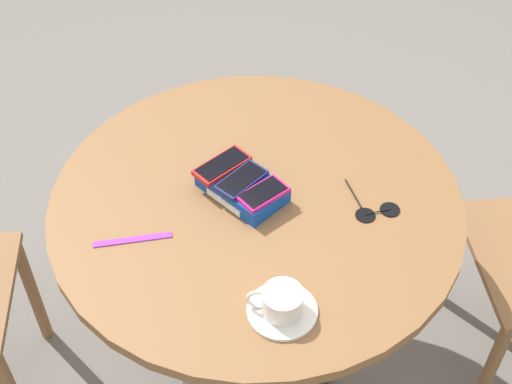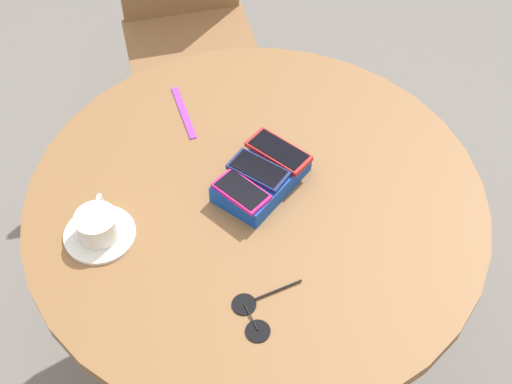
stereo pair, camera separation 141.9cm
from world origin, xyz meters
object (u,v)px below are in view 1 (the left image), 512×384
object	(u,v)px
round_table	(256,235)
saucer	(282,311)
phone_box	(242,187)
sunglasses	(375,210)
phone_magenta	(263,193)
phone_navy	(242,180)
coffee_cup	(281,301)
lanyard_strap	(133,240)
phone_red	(221,166)

from	to	relation	value
round_table	saucer	world-z (taller)	saucer
phone_box	round_table	bearing A→B (deg)	10.94
saucer	sunglasses	distance (m)	0.37
round_table	phone_magenta	bearing A→B (deg)	-26.97
saucer	phone_magenta	bearing A→B (deg)	133.84
phone_magenta	phone_navy	bearing A→B (deg)	176.36
sunglasses	phone_magenta	bearing A→B (deg)	-145.61
coffee_cup	lanyard_strap	size ratio (longest dim) A/B	0.62
coffee_cup	lanyard_strap	xyz separation A→B (m)	(-0.38, -0.04, -0.04)
phone_red	phone_magenta	distance (m)	0.14
phone_magenta	lanyard_strap	world-z (taller)	phone_magenta
phone_red	lanyard_strap	world-z (taller)	phone_red
phone_box	lanyard_strap	xyz separation A→B (m)	(-0.11, -0.27, -0.02)
round_table	phone_box	bearing A→B (deg)	-169.06
phone_box	phone_navy	bearing A→B (deg)	-60.83
round_table	phone_magenta	world-z (taller)	phone_magenta
coffee_cup	round_table	bearing A→B (deg)	135.42
saucer	lanyard_strap	xyz separation A→B (m)	(-0.38, -0.04, -0.00)
lanyard_strap	phone_box	bearing A→B (deg)	68.10
phone_box	phone_red	xyz separation A→B (m)	(-0.07, 0.01, 0.03)
phone_red	coffee_cup	xyz separation A→B (m)	(0.34, -0.23, -0.01)
round_table	phone_navy	distance (m)	0.19
phone_box	phone_red	bearing A→B (deg)	175.60
phone_magenta	coffee_cup	bearing A→B (deg)	-46.71
phone_red	phone_box	bearing A→B (deg)	-4.40
round_table	lanyard_strap	bearing A→B (deg)	-117.68
phone_red	sunglasses	bearing A→B (deg)	20.86
phone_magenta	phone_box	bearing A→B (deg)	172.05
phone_box	sunglasses	size ratio (longest dim) A/B	1.36
round_table	saucer	size ratio (longest dim) A/B	6.73
saucer	lanyard_strap	size ratio (longest dim) A/B	0.83
saucer	sunglasses	xyz separation A→B (m)	(0.01, 0.37, -0.00)
phone_magenta	phone_red	bearing A→B (deg)	173.77
round_table	phone_box	distance (m)	0.16
phone_box	lanyard_strap	bearing A→B (deg)	-111.90
lanyard_strap	saucer	bearing A→B (deg)	6.06
phone_navy	sunglasses	size ratio (longest dim) A/B	0.82
phone_red	phone_magenta	bearing A→B (deg)	-6.23
round_table	phone_box	size ratio (longest dim) A/B	4.53
phone_red	lanyard_strap	xyz separation A→B (m)	(-0.04, -0.27, -0.05)
lanyard_strap	phone_red	bearing A→B (deg)	81.30
phone_box	lanyard_strap	distance (m)	0.29
phone_box	sunglasses	xyz separation A→B (m)	(0.29, 0.14, -0.02)
lanyard_strap	sunglasses	distance (m)	0.57
phone_navy	phone_magenta	size ratio (longest dim) A/B	1.03
phone_magenta	coffee_cup	xyz separation A→B (m)	(0.21, -0.22, -0.01)
round_table	saucer	distance (m)	0.36
lanyard_strap	sunglasses	bearing A→B (deg)	45.86
saucer	sunglasses	bearing A→B (deg)	88.42
phone_navy	phone_magenta	xyz separation A→B (m)	(0.07, -0.00, -0.00)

